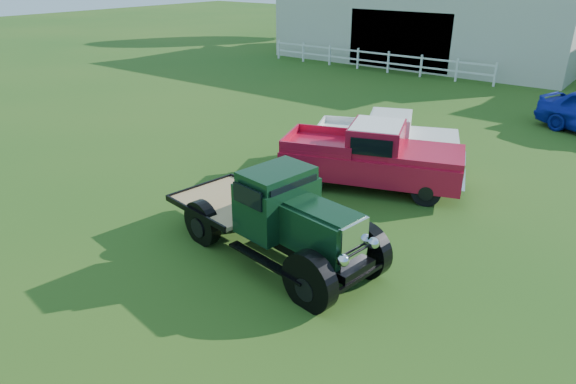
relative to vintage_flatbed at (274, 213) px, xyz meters
The scene contains 6 objects.
ground 1.16m from the vintage_flatbed, 151.56° to the right, with size 120.00×120.00×0.00m, color #225016.
shed_left 26.85m from the vintage_flatbed, 106.33° to the left, with size 18.80×10.20×5.60m, color #A9AA9B, non-canonical shape.
fence_rail 21.48m from the vintage_flatbed, 113.41° to the left, with size 14.20×0.16×1.20m, color white, non-canonical shape.
vintage_flatbed is the anchor object (origin of this frame).
red_pickup 4.52m from the vintage_flatbed, 92.62° to the left, with size 5.02×1.93×1.83m, color red, non-canonical shape.
white_pickup 6.30m from the vintage_flatbed, 96.10° to the left, with size 4.36×1.69×1.60m, color silver, non-canonical shape.
Camera 1 is at (6.57, -7.10, 5.70)m, focal length 32.00 mm.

